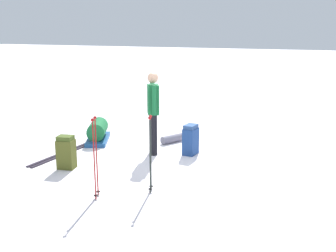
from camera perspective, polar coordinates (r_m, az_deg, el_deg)
ground_plane at (r=8.18m, az=0.00°, el=-4.76°), size 80.00×80.00×0.00m
skier_standing at (r=8.36m, az=-2.08°, el=2.41°), size 0.52×0.35×1.70m
ski_pair_near at (r=8.78m, az=-14.65°, el=-3.84°), size 1.79×0.37×0.05m
backpack_large_dark at (r=8.47m, az=3.17°, el=-1.94°), size 0.36×0.28×0.63m
backpack_bright at (r=7.87m, az=-13.99°, el=-3.61°), size 0.29×0.34×0.63m
ski_poles_planted_near at (r=6.34m, az=-10.10°, el=-3.80°), size 0.21×0.11×1.28m
ski_poles_planted_far at (r=6.48m, az=-2.47°, el=-3.34°), size 0.18×0.10×1.25m
gear_sled at (r=9.57m, az=-9.76°, el=-0.80°), size 1.18×0.83×0.49m
sleeping_mat_rolled at (r=9.36m, az=0.58°, el=-1.78°), size 0.56×0.44×0.18m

